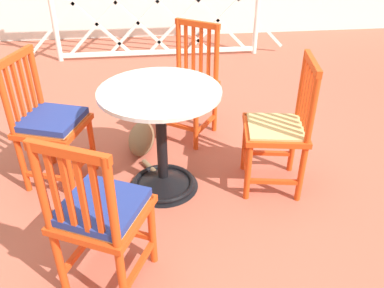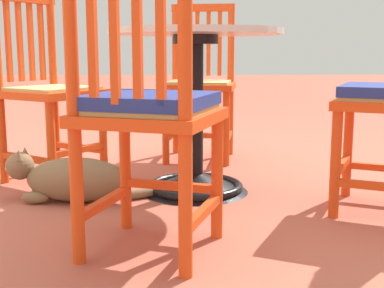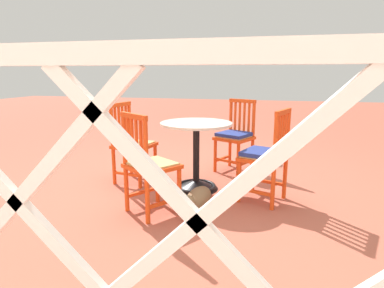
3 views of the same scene
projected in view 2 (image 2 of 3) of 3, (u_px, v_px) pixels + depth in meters
ground_plane at (238, 186)px, 2.51m from camera, size 24.00×24.00×0.00m
cafe_table at (195, 130)px, 2.36m from camera, size 0.76×0.76×0.73m
orange_chair_at_corner at (48, 93)px, 2.56m from camera, size 0.56×0.56×0.91m
orange_chair_facing_out at (148, 113)px, 1.61m from camera, size 0.51×0.51×0.91m
orange_chair_near_fence at (200, 86)px, 3.09m from camera, size 0.46×0.46×0.91m
tabby_cat at (69, 179)px, 2.24m from camera, size 0.26×0.74×0.23m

